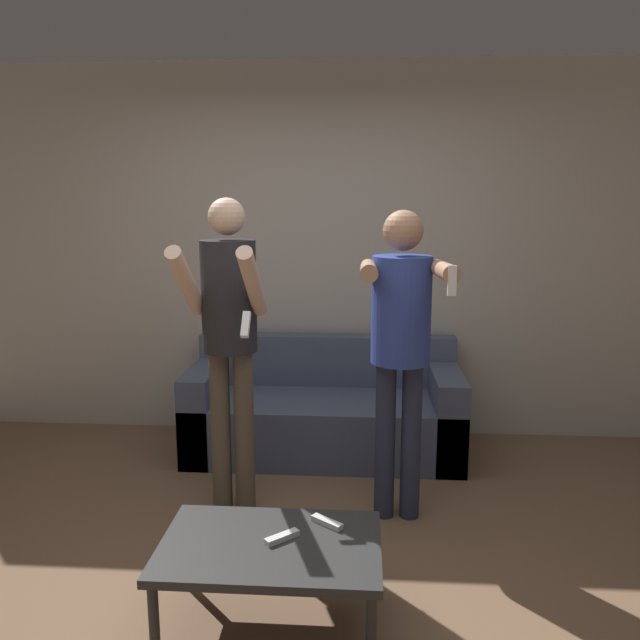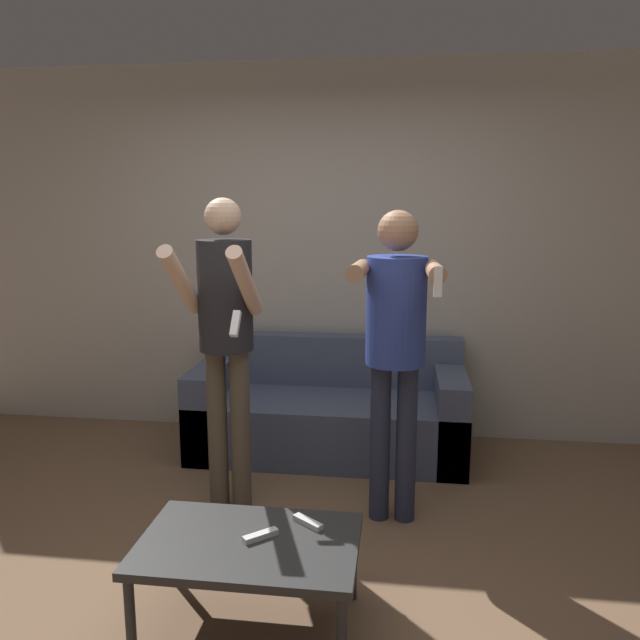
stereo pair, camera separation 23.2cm
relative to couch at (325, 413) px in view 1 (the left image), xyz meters
The scene contains 8 objects.
ground_plane 1.65m from the couch, 92.44° to the right, with size 14.00×14.00×0.00m, color brown.
wall_back 1.16m from the couch, 99.25° to the left, with size 6.40×0.06×2.70m.
couch is the anchor object (origin of this frame).
person_standing_left 1.31m from the couch, 116.37° to the right, with size 0.41×0.61×1.75m.
person_standing_right 1.30m from the couch, 63.75° to the right, with size 0.43×0.74×1.69m.
coffee_table 1.90m from the couch, 93.08° to the right, with size 0.88×0.57×0.39m.
remote_near 1.88m from the couch, 91.75° to the right, with size 0.14×0.13×0.02m.
remote_far 1.75m from the couch, 86.18° to the right, with size 0.14×0.12×0.02m.
Camera 1 is at (0.32, -2.53, 1.73)m, focal length 35.00 mm.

